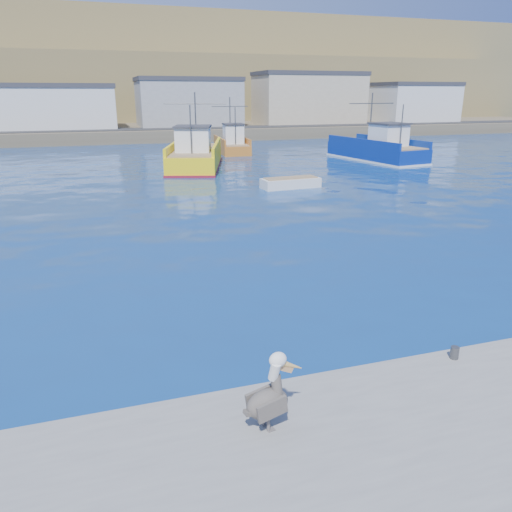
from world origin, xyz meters
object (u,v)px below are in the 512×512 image
at_px(trawler_yellow_b, 195,156).
at_px(trawler_blue, 378,150).
at_px(pelican, 270,397).
at_px(boat_orange, 232,144).
at_px(skiff_mid, 291,184).

height_order(trawler_yellow_b, trawler_blue, trawler_yellow_b).
xyz_separation_m(trawler_blue, pelican, (-24.62, -37.10, 0.10)).
relative_size(boat_orange, pelican, 5.26).
distance_m(trawler_yellow_b, skiff_mid, 12.81).
bearing_deg(trawler_blue, pelican, -123.56).
height_order(trawler_blue, pelican, trawler_blue).
bearing_deg(pelican, trawler_yellow_b, 80.69).
bearing_deg(boat_orange, trawler_yellow_b, -121.22).
bearing_deg(boat_orange, trawler_blue, -41.22).
xyz_separation_m(trawler_blue, skiff_mid, (-14.02, -11.61, -0.76)).
relative_size(skiff_mid, pelican, 2.82).
distance_m(trawler_yellow_b, trawler_blue, 18.47).
height_order(boat_orange, skiff_mid, boat_orange).
xyz_separation_m(trawler_blue, boat_orange, (-12.21, 10.70, -0.04)).
relative_size(boat_orange, skiff_mid, 1.86).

